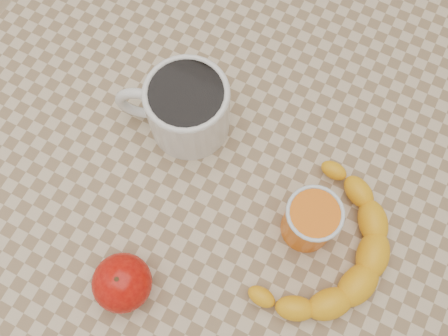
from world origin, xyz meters
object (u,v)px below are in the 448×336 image
at_px(coffee_mug, 186,107).
at_px(apple, 122,283).
at_px(table, 224,193).
at_px(orange_juice_glass, 310,221).
at_px(banana, 325,250).

relative_size(coffee_mug, apple, 1.79).
height_order(table, orange_juice_glass, orange_juice_glass).
relative_size(table, orange_juice_glass, 10.46).
relative_size(coffee_mug, orange_juice_glass, 2.05).
distance_m(coffee_mug, banana, 0.24).
relative_size(coffee_mug, banana, 0.57).
distance_m(table, orange_juice_glass, 0.18).
xyz_separation_m(coffee_mug, banana, (0.23, -0.08, -0.03)).
bearing_deg(apple, banana, 36.38).
relative_size(table, coffee_mug, 5.09).
bearing_deg(coffee_mug, apple, -80.68).
height_order(apple, banana, apple).
distance_m(table, coffee_mug, 0.16).
bearing_deg(orange_juice_glass, table, 171.27).
relative_size(orange_juice_glass, banana, 0.28).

